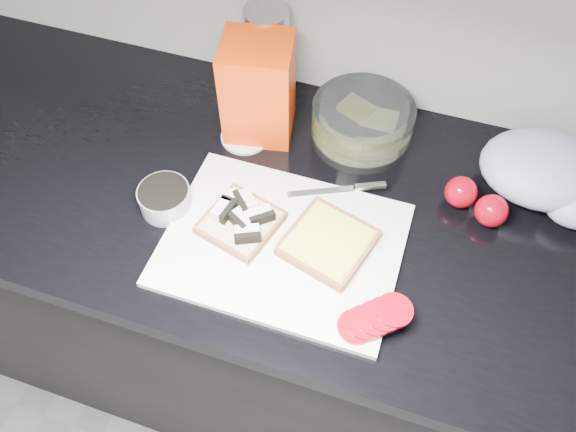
# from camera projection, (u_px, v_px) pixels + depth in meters

# --- Properties ---
(base_cabinet) EXTENTS (3.50, 0.60, 0.86)m
(base_cabinet) POSITION_uv_depth(u_px,v_px,m) (337.00, 323.00, 1.39)
(base_cabinet) COLOR black
(base_cabinet) RESTS_ON ground
(countertop) EXTENTS (3.50, 0.64, 0.04)m
(countertop) POSITION_uv_depth(u_px,v_px,m) (355.00, 218.00, 1.03)
(countertop) COLOR black
(countertop) RESTS_ON base_cabinet
(cutting_board) EXTENTS (0.40, 0.30, 0.01)m
(cutting_board) POSITION_uv_depth(u_px,v_px,m) (282.00, 244.00, 0.96)
(cutting_board) COLOR white
(cutting_board) RESTS_ON countertop
(bread_left) EXTENTS (0.15, 0.15, 0.04)m
(bread_left) POSITION_uv_depth(u_px,v_px,m) (241.00, 220.00, 0.97)
(bread_left) COLOR beige
(bread_left) RESTS_ON cutting_board
(bread_right) EXTENTS (0.17, 0.17, 0.02)m
(bread_right) POSITION_uv_depth(u_px,v_px,m) (328.00, 242.00, 0.95)
(bread_right) COLOR beige
(bread_right) RESTS_ON cutting_board
(tomato_slices) EXTENTS (0.12, 0.11, 0.03)m
(tomato_slices) POSITION_uv_depth(u_px,v_px,m) (375.00, 318.00, 0.86)
(tomato_slices) COLOR #A00312
(tomato_slices) RESTS_ON cutting_board
(knife) EXTENTS (0.17, 0.09, 0.01)m
(knife) POSITION_uv_depth(u_px,v_px,m) (349.00, 188.00, 1.02)
(knife) COLOR #BAB9BE
(knife) RESTS_ON cutting_board
(seed_tub) EXTENTS (0.09, 0.09, 0.05)m
(seed_tub) POSITION_uv_depth(u_px,v_px,m) (165.00, 198.00, 1.00)
(seed_tub) COLOR #949898
(seed_tub) RESTS_ON countertop
(tub_lid) EXTENTS (0.12, 0.12, 0.01)m
(tub_lid) POSITION_uv_depth(u_px,v_px,m) (245.00, 137.00, 1.11)
(tub_lid) COLOR silver
(tub_lid) RESTS_ON countertop
(glass_bowl) EXTENTS (0.20, 0.20, 0.08)m
(glass_bowl) POSITION_uv_depth(u_px,v_px,m) (362.00, 123.00, 1.08)
(glass_bowl) COLOR silver
(glass_bowl) RESTS_ON countertop
(bread_bag) EXTENTS (0.15, 0.14, 0.20)m
(bread_bag) POSITION_uv_depth(u_px,v_px,m) (258.00, 89.00, 1.05)
(bread_bag) COLOR red
(bread_bag) RESTS_ON countertop
(steel_canister) EXTENTS (0.09, 0.09, 0.21)m
(steel_canister) POSITION_uv_depth(u_px,v_px,m) (268.00, 56.00, 1.10)
(steel_canister) COLOR silver
(steel_canister) RESTS_ON countertop
(grocery_bag) EXTENTS (0.25, 0.22, 0.10)m
(grocery_bag) POSITION_uv_depth(u_px,v_px,m) (549.00, 174.00, 1.00)
(grocery_bag) COLOR #A6B3CD
(grocery_bag) RESTS_ON countertop
(whole_tomatoes) EXTENTS (0.11, 0.08, 0.06)m
(whole_tomatoes) POSITION_uv_depth(u_px,v_px,m) (476.00, 201.00, 0.99)
(whole_tomatoes) COLOR #A00312
(whole_tomatoes) RESTS_ON countertop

